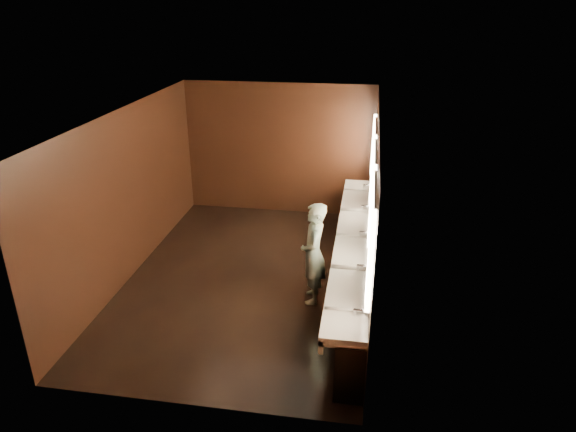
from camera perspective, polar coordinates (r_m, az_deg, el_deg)
The scene contains 10 objects.
floor at distance 8.83m, azimuth -4.35°, elevation -6.79°, with size 6.00×6.00×0.00m, color black.
ceiling at distance 7.81m, azimuth -4.99°, elevation 11.25°, with size 4.00×6.00×0.02m, color #2D2D2B.
wall_back at distance 11.00m, azimuth -1.00°, elevation 7.41°, with size 4.00×0.02×2.80m, color black.
wall_front at distance 5.67m, azimuth -11.77°, elevation -9.54°, with size 4.00×0.02×2.80m, color black.
wall_left at distance 8.89m, azimuth -17.30°, elevation 2.36°, with size 0.02×6.00×2.80m, color black.
wall_right at distance 8.01m, azimuth 9.41°, elevation 0.81°, with size 0.02×6.00×2.80m, color black.
sink_counter at distance 8.39m, azimuth 7.59°, elevation -4.80°, with size 0.55×5.40×1.01m.
mirror_band at distance 7.88m, azimuth 9.43°, elevation 3.17°, with size 0.06×5.03×1.15m.
person at distance 7.83m, azimuth 2.86°, elevation -4.17°, with size 0.59×0.39×1.63m, color #8FCDD6.
trash_bin at distance 7.95m, azimuth 5.74°, elevation -8.44°, with size 0.32×0.32×0.50m, color black.
Camera 1 is at (1.86, -7.41, 4.44)m, focal length 32.00 mm.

